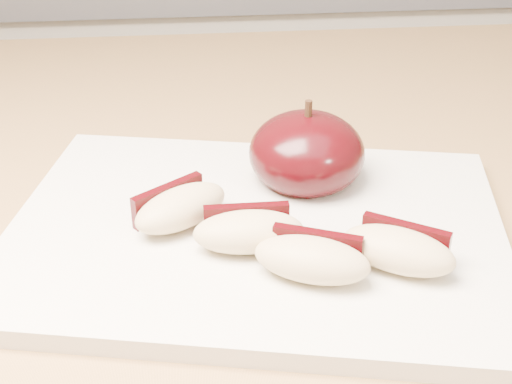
{
  "coord_description": "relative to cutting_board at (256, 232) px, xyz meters",
  "views": [
    {
      "loc": [
        -0.14,
        -0.03,
        1.17
      ],
      "look_at": [
        -0.1,
        0.37,
        0.94
      ],
      "focal_mm": 50.0,
      "sensor_mm": 36.0,
      "label": 1
    }
  ],
  "objects": [
    {
      "name": "back_cabinet",
      "position": [
        0.1,
        0.83,
        -0.44
      ],
      "size": [
        2.4,
        0.62,
        0.94
      ],
      "color": "silver",
      "rests_on": "ground"
    },
    {
      "name": "cutting_board",
      "position": [
        0.0,
        0.0,
        0.0
      ],
      "size": [
        0.37,
        0.3,
        0.01
      ],
      "primitive_type": "cube",
      "rotation": [
        0.0,
        0.0,
        -0.21
      ],
      "color": "silver",
      "rests_on": "island_counter"
    },
    {
      "name": "apple_wedge_b",
      "position": [
        -0.01,
        -0.03,
        0.02
      ],
      "size": [
        0.07,
        0.03,
        0.03
      ],
      "rotation": [
        0.0,
        0.0,
        0.0
      ],
      "color": "tan",
      "rests_on": "cutting_board"
    },
    {
      "name": "apple_half",
      "position": [
        0.04,
        0.06,
        0.03
      ],
      "size": [
        0.11,
        0.11,
        0.07
      ],
      "rotation": [
        0.0,
        0.0,
        -0.34
      ],
      "color": "black",
      "rests_on": "cutting_board"
    },
    {
      "name": "apple_wedge_a",
      "position": [
        -0.05,
        0.01,
        0.02
      ],
      "size": [
        0.08,
        0.07,
        0.03
      ],
      "rotation": [
        0.0,
        0.0,
        0.64
      ],
      "color": "tan",
      "rests_on": "cutting_board"
    },
    {
      "name": "apple_wedge_c",
      "position": [
        0.03,
        -0.06,
        0.02
      ],
      "size": [
        0.08,
        0.06,
        0.03
      ],
      "rotation": [
        0.0,
        0.0,
        -0.39
      ],
      "color": "tan",
      "rests_on": "cutting_board"
    },
    {
      "name": "apple_wedge_d",
      "position": [
        0.08,
        -0.05,
        0.02
      ],
      "size": [
        0.08,
        0.07,
        0.03
      ],
      "rotation": [
        0.0,
        0.0,
        -0.57
      ],
      "color": "tan",
      "rests_on": "cutting_board"
    }
  ]
}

